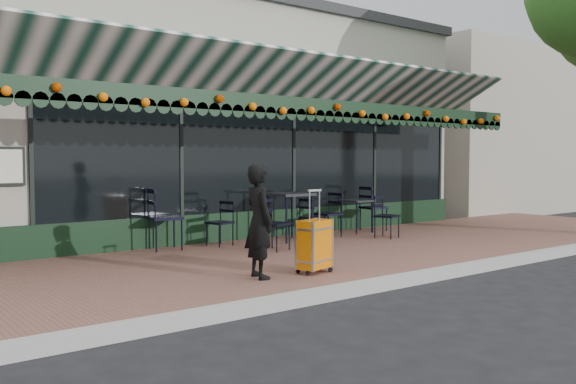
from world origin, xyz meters
TOP-DOWN VIEW (x-y plane):
  - ground at (0.00, 0.00)m, footprint 80.00×80.00m
  - sidewalk at (0.00, 2.00)m, footprint 18.00×4.00m
  - curb at (0.00, -0.08)m, footprint 18.00×0.16m
  - restaurant_building at (0.00, 7.84)m, footprint 12.00×9.60m
  - neighbor_building_right at (13.00, 8.00)m, footprint 12.00×8.00m
  - woman at (-1.60, 0.84)m, footprint 0.42×0.56m
  - suitcase at (-0.85, 0.69)m, footprint 0.52×0.38m
  - cafe_table_a at (2.56, 3.43)m, footprint 0.53×0.53m
  - cafe_table_b at (0.78, 3.31)m, footprint 0.69×0.69m
  - chair_a_left at (1.66, 3.26)m, footprint 0.43×0.43m
  - chair_a_right at (3.05, 3.45)m, footprint 0.51×0.51m
  - chair_a_front at (2.42, 2.49)m, footprint 0.49×0.49m
  - chair_b_left at (-0.53, 3.53)m, footprint 0.44×0.44m
  - chair_b_right at (1.29, 3.28)m, footprint 0.45×0.45m
  - chair_b_front at (-0.13, 2.53)m, footprint 0.52×0.52m
  - chair_solo at (-1.46, 3.65)m, footprint 0.58×0.58m

SIDE VIEW (x-z plane):
  - ground at x=0.00m, z-range 0.00..0.00m
  - sidewalk at x=0.00m, z-range 0.00..0.15m
  - curb at x=0.00m, z-range 0.00..0.15m
  - suitcase at x=-0.85m, z-range -0.02..1.03m
  - chair_b_right at x=1.29m, z-range 0.15..0.90m
  - chair_b_left at x=-0.53m, z-range 0.15..0.91m
  - chair_a_front at x=2.42m, z-range 0.15..0.94m
  - chair_b_front at x=-0.13m, z-range 0.15..0.98m
  - chair_a_left at x=1.66m, z-range 0.15..0.99m
  - chair_a_right at x=3.05m, z-range 0.15..1.07m
  - chair_solo at x=-1.46m, z-range 0.15..1.15m
  - cafe_table_a at x=2.56m, z-range 0.41..1.06m
  - woman at x=-1.60m, z-range 0.15..1.54m
  - cafe_table_b at x=0.78m, z-range 0.49..1.34m
  - restaurant_building at x=0.00m, z-range 0.02..4.52m
  - neighbor_building_right at x=13.00m, z-range 0.00..4.80m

